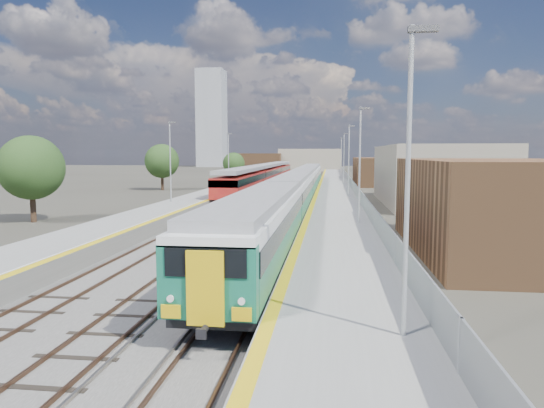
# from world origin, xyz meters

# --- Properties ---
(ground) EXTENTS (320.00, 320.00, 0.00)m
(ground) POSITION_xyz_m (0.00, 50.00, 0.00)
(ground) COLOR #47443A
(ground) RESTS_ON ground
(ballast_bed) EXTENTS (10.50, 155.00, 0.06)m
(ballast_bed) POSITION_xyz_m (-2.25, 52.50, 0.03)
(ballast_bed) COLOR #565451
(ballast_bed) RESTS_ON ground
(tracks) EXTENTS (8.96, 160.00, 0.17)m
(tracks) POSITION_xyz_m (-1.65, 54.18, 0.11)
(tracks) COLOR #4C3323
(tracks) RESTS_ON ground
(platform_right) EXTENTS (4.70, 155.00, 8.52)m
(platform_right) POSITION_xyz_m (5.28, 52.49, 0.54)
(platform_right) COLOR slate
(platform_right) RESTS_ON ground
(platform_left) EXTENTS (4.30, 155.00, 8.52)m
(platform_left) POSITION_xyz_m (-9.05, 52.49, 0.52)
(platform_left) COLOR slate
(platform_left) RESTS_ON ground
(buildings) EXTENTS (72.00, 185.50, 40.00)m
(buildings) POSITION_xyz_m (-18.12, 138.60, 10.70)
(buildings) COLOR brown
(buildings) RESTS_ON ground
(green_train) EXTENTS (2.79, 77.63, 3.07)m
(green_train) POSITION_xyz_m (1.50, 41.08, 2.16)
(green_train) COLOR black
(green_train) RESTS_ON ground
(red_train) EXTENTS (2.95, 59.70, 3.72)m
(red_train) POSITION_xyz_m (-5.50, 65.23, 2.20)
(red_train) COLOR black
(red_train) RESTS_ON ground
(tree_a) EXTENTS (5.15, 5.15, 6.98)m
(tree_a) POSITION_xyz_m (-19.11, 26.25, 4.39)
(tree_a) COLOR #382619
(tree_a) RESTS_ON ground
(tree_b) EXTENTS (5.14, 5.14, 6.97)m
(tree_b) POSITION_xyz_m (-20.64, 60.82, 4.39)
(tree_b) COLOR #382619
(tree_b) RESTS_ON ground
(tree_c) EXTENTS (4.25, 4.25, 5.75)m
(tree_c) POSITION_xyz_m (-14.00, 82.49, 3.62)
(tree_c) COLOR #382619
(tree_c) RESTS_ON ground
(tree_d) EXTENTS (5.02, 5.02, 6.80)m
(tree_d) POSITION_xyz_m (19.53, 59.03, 4.28)
(tree_d) COLOR #382619
(tree_d) RESTS_ON ground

